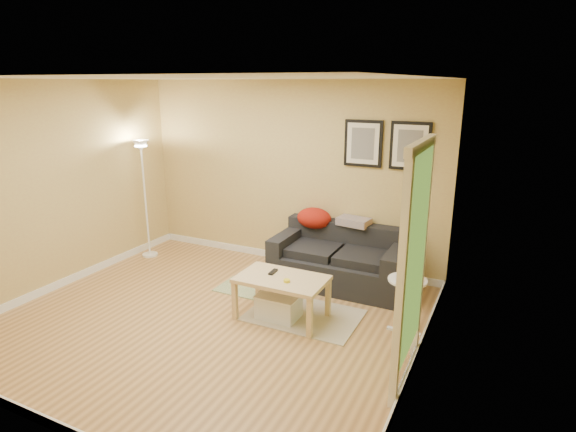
% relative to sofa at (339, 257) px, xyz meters
% --- Properties ---
extents(floor, '(4.50, 4.50, 0.00)m').
position_rel_sofa_xyz_m(floor, '(-0.96, -1.53, -0.38)').
color(floor, tan).
rests_on(floor, ground).
extents(ceiling, '(4.50, 4.50, 0.00)m').
position_rel_sofa_xyz_m(ceiling, '(-0.96, -1.53, 2.23)').
color(ceiling, white).
rests_on(ceiling, wall_back).
extents(wall_back, '(4.50, 0.00, 4.50)m').
position_rel_sofa_xyz_m(wall_back, '(-0.96, 0.47, 0.92)').
color(wall_back, tan).
rests_on(wall_back, ground).
extents(wall_front, '(4.50, 0.00, 4.50)m').
position_rel_sofa_xyz_m(wall_front, '(-0.96, -3.53, 0.92)').
color(wall_front, tan).
rests_on(wall_front, ground).
extents(wall_left, '(0.00, 4.00, 4.00)m').
position_rel_sofa_xyz_m(wall_left, '(-3.21, -1.53, 0.92)').
color(wall_left, tan).
rests_on(wall_left, ground).
extents(wall_right, '(0.00, 4.00, 4.00)m').
position_rel_sofa_xyz_m(wall_right, '(1.29, -1.53, 0.92)').
color(wall_right, tan).
rests_on(wall_right, ground).
extents(baseboard_back, '(4.50, 0.02, 0.10)m').
position_rel_sofa_xyz_m(baseboard_back, '(-0.96, 0.46, -0.33)').
color(baseboard_back, white).
rests_on(baseboard_back, ground).
extents(baseboard_front, '(4.50, 0.02, 0.10)m').
position_rel_sofa_xyz_m(baseboard_front, '(-0.96, -3.52, -0.33)').
color(baseboard_front, white).
rests_on(baseboard_front, ground).
extents(baseboard_left, '(0.02, 4.00, 0.10)m').
position_rel_sofa_xyz_m(baseboard_left, '(-3.20, -1.53, -0.33)').
color(baseboard_left, white).
rests_on(baseboard_left, ground).
extents(baseboard_right, '(0.02, 4.00, 0.10)m').
position_rel_sofa_xyz_m(baseboard_right, '(1.28, -1.53, -0.33)').
color(baseboard_right, white).
rests_on(baseboard_right, ground).
extents(sofa, '(1.70, 0.90, 0.75)m').
position_rel_sofa_xyz_m(sofa, '(0.00, 0.00, 0.00)').
color(sofa, black).
rests_on(sofa, ground).
extents(red_throw, '(0.48, 0.36, 0.28)m').
position_rel_sofa_xyz_m(red_throw, '(-0.47, 0.26, 0.40)').
color(red_throw, '#9E220E').
rests_on(red_throw, sofa).
extents(plaid_throw, '(0.45, 0.32, 0.10)m').
position_rel_sofa_xyz_m(plaid_throw, '(0.08, 0.31, 0.41)').
color(plaid_throw, tan).
rests_on(plaid_throw, sofa).
extents(framed_print_left, '(0.50, 0.04, 0.60)m').
position_rel_sofa_xyz_m(framed_print_left, '(0.12, 0.45, 1.43)').
color(framed_print_left, black).
rests_on(framed_print_left, wall_back).
extents(framed_print_right, '(0.50, 0.04, 0.60)m').
position_rel_sofa_xyz_m(framed_print_right, '(0.72, 0.45, 1.43)').
color(framed_print_right, black).
rests_on(framed_print_right, wall_back).
extents(area_rug, '(1.25, 0.85, 0.01)m').
position_rel_sofa_xyz_m(area_rug, '(-0.05, -1.01, -0.37)').
color(area_rug, '#BBAD94').
rests_on(area_rug, ground).
extents(green_runner, '(0.70, 0.50, 0.01)m').
position_rel_sofa_xyz_m(green_runner, '(-1.02, -0.68, -0.37)').
color(green_runner, '#668C4C').
rests_on(green_runner, ground).
extents(coffee_table, '(1.06, 0.73, 0.49)m').
position_rel_sofa_xyz_m(coffee_table, '(-0.25, -1.16, -0.13)').
color(coffee_table, '#D8BA84').
rests_on(coffee_table, ground).
extents(remote_control, '(0.06, 0.16, 0.02)m').
position_rel_sofa_xyz_m(remote_control, '(-0.40, -1.09, 0.12)').
color(remote_control, black).
rests_on(remote_control, coffee_table).
extents(tape_roll, '(0.07, 0.07, 0.03)m').
position_rel_sofa_xyz_m(tape_roll, '(-0.15, -1.25, 0.13)').
color(tape_roll, yellow).
rests_on(tape_roll, coffee_table).
extents(storage_bin, '(0.47, 0.34, 0.29)m').
position_rel_sofa_xyz_m(storage_bin, '(-0.28, -1.18, -0.23)').
color(storage_bin, white).
rests_on(storage_bin, ground).
extents(side_table, '(0.40, 0.40, 0.61)m').
position_rel_sofa_xyz_m(side_table, '(1.06, -0.89, -0.07)').
color(side_table, white).
rests_on(side_table, ground).
extents(book_stack, '(0.28, 0.32, 0.08)m').
position_rel_sofa_xyz_m(book_stack, '(1.07, -0.88, 0.28)').
color(book_stack, teal).
rests_on(book_stack, side_table).
extents(floor_lamp, '(0.23, 0.23, 1.77)m').
position_rel_sofa_xyz_m(floor_lamp, '(-2.96, -0.28, 0.46)').
color(floor_lamp, white).
rests_on(floor_lamp, ground).
extents(doorway, '(0.12, 1.01, 2.13)m').
position_rel_sofa_xyz_m(doorway, '(1.24, -1.68, 0.65)').
color(doorway, white).
rests_on(doorway, ground).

